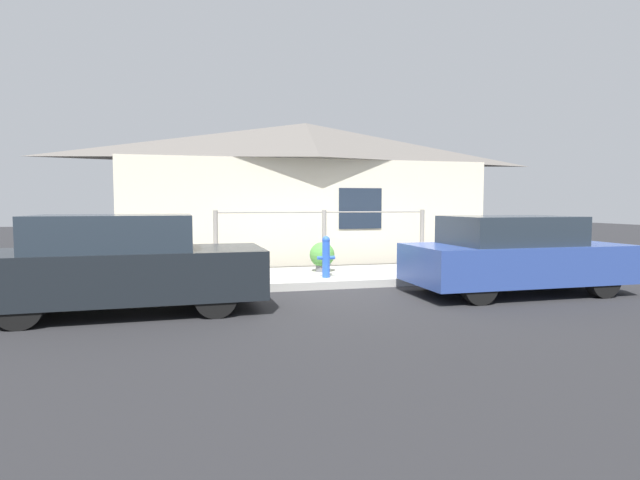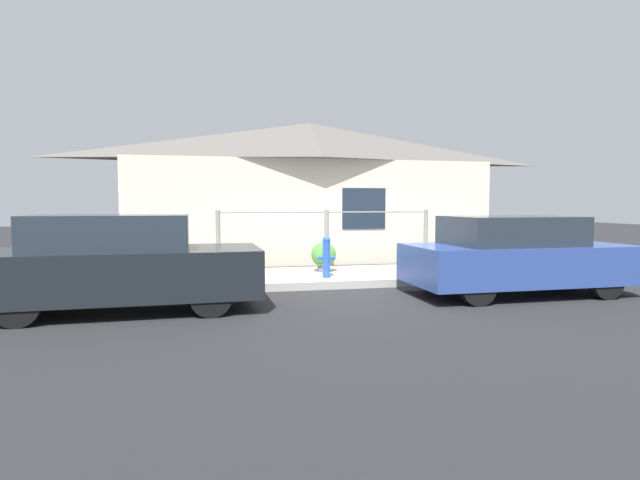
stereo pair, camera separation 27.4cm
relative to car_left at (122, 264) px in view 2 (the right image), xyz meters
name	(u,v)px [view 2 (the right image)]	position (x,y,z in m)	size (l,w,h in m)	color
ground_plane	(352,289)	(3.83, 1.16, -0.71)	(60.00, 60.00, 0.00)	#262628
sidewalk	(337,276)	(3.83, 2.28, -0.63)	(24.00, 2.24, 0.15)	#B2AFA8
house	(311,151)	(3.83, 5.07, 2.24)	(9.49, 2.23, 3.67)	beige
fence	(327,236)	(3.83, 3.25, 0.15)	(4.90, 0.10, 1.29)	gray
car_left	(122,264)	(0.00, 0.00, 0.00)	(3.96, 1.72, 1.42)	black
car_right	(515,256)	(6.44, 0.00, -0.02)	(3.82, 1.71, 1.37)	#2D4793
fire_hydrant	(326,256)	(3.46, 1.69, -0.13)	(0.35, 0.16, 0.81)	blue
potted_plant_near_hydrant	(324,256)	(3.59, 2.52, -0.21)	(0.52, 0.52, 0.62)	slate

